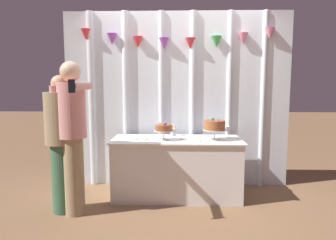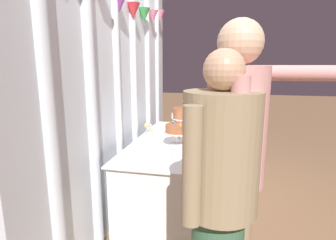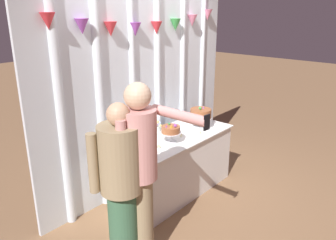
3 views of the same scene
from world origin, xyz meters
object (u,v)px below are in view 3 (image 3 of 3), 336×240
at_px(cake_table, 174,165).
at_px(guest_man_pink_jacket, 122,185).
at_px(tealight_far_left, 152,151).
at_px(tealight_far_right, 200,133).
at_px(cake_display_nearleft, 171,130).
at_px(wine_glass, 199,114).
at_px(flower_vase, 158,128).
at_px(cake_display_nearright, 201,114).
at_px(tealight_near_left, 159,147).
at_px(tealight_near_right, 181,136).
at_px(guest_man_dark_suit, 140,169).

relative_size(cake_table, guest_man_pink_jacket, 1.06).
xyz_separation_m(tealight_far_left, tealight_far_right, (0.79, -0.09, -0.00)).
relative_size(cake_display_nearleft, wine_glass, 1.67).
height_order(cake_table, tealight_far_right, tealight_far_right).
bearing_deg(tealight_far_right, cake_display_nearleft, 167.13).
distance_m(flower_vase, tealight_far_right, 0.53).
bearing_deg(guest_man_pink_jacket, flower_vase, 29.97).
xyz_separation_m(wine_glass, flower_vase, (-0.73, 0.11, -0.03)).
relative_size(cake_display_nearright, tealight_far_right, 7.16).
height_order(cake_table, flower_vase, flower_vase).
relative_size(tealight_far_left, tealight_far_right, 0.94).
xyz_separation_m(flower_vase, tealight_near_left, (-0.33, -0.32, -0.07)).
xyz_separation_m(tealight_near_right, guest_man_dark_suit, (-1.22, -0.52, 0.19)).
xyz_separation_m(cake_display_nearright, tealight_near_right, (-0.41, -0.01, -0.17)).
bearing_deg(cake_display_nearleft, tealight_near_right, 6.21).
relative_size(cake_display_nearleft, tealight_near_right, 6.57).
height_order(tealight_near_left, guest_man_pink_jacket, guest_man_pink_jacket).
height_order(cake_table, tealight_far_left, tealight_far_left).
xyz_separation_m(tealight_far_left, guest_man_dark_suit, (-0.65, -0.48, 0.19)).
height_order(cake_display_nearleft, tealight_near_right, cake_display_nearleft).
bearing_deg(guest_man_dark_suit, tealight_far_left, 36.73).
distance_m(tealight_near_left, guest_man_dark_suit, 0.94).
bearing_deg(guest_man_dark_suit, cake_display_nearright, 18.03).
height_order(cake_display_nearright, tealight_near_right, cake_display_nearright).
xyz_separation_m(cake_table, tealight_near_right, (0.06, -0.07, 0.39)).
bearing_deg(tealight_far_right, tealight_near_right, 150.22).
xyz_separation_m(cake_display_nearright, guest_man_pink_jacket, (-1.79, -0.45, -0.10)).
distance_m(wine_glass, tealight_far_left, 1.21).
distance_m(flower_vase, guest_man_pink_jacket, 1.45).
distance_m(cake_table, cake_display_nearleft, 0.57).
distance_m(cake_display_nearright, tealight_far_left, 1.00).
relative_size(cake_display_nearright, tealight_far_left, 7.65).
bearing_deg(tealight_far_left, guest_man_pink_jacket, -153.15).
xyz_separation_m(cake_display_nearleft, guest_man_dark_suit, (-0.99, -0.50, 0.05)).
xyz_separation_m(wine_glass, guest_man_pink_jacket, (-1.99, -0.62, -0.02)).
distance_m(wine_glass, flower_vase, 0.74).
distance_m(cake_display_nearleft, guest_man_pink_jacket, 1.22).
bearing_deg(tealight_near_left, guest_man_pink_jacket, -156.17).
bearing_deg(cake_table, tealight_near_left, -165.02).
distance_m(tealight_near_left, tealight_far_right, 0.67).
xyz_separation_m(cake_display_nearleft, tealight_far_left, (-0.35, -0.02, -0.14)).
relative_size(cake_display_nearright, flower_vase, 1.76).
bearing_deg(wine_glass, flower_vase, 171.72).
relative_size(flower_vase, tealight_near_right, 4.38).
distance_m(cake_display_nearleft, cake_display_nearright, 0.64).
xyz_separation_m(cake_table, guest_man_dark_suit, (-1.16, -0.59, 0.59)).
relative_size(cake_display_nearright, tealight_near_left, 6.53).
bearing_deg(cake_display_nearright, guest_man_dark_suit, -161.97).
height_order(tealight_far_left, tealight_near_left, tealight_far_left).
distance_m(tealight_far_left, guest_man_pink_jacket, 0.90).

